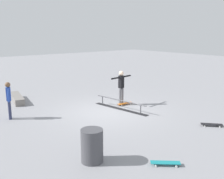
{
  "coord_description": "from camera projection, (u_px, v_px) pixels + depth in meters",
  "views": [
    {
      "loc": [
        -9.04,
        7.11,
        3.53
      ],
      "look_at": [
        -0.03,
        -0.16,
        1.0
      ],
      "focal_mm": 42.76,
      "sensor_mm": 36.0,
      "label": 1
    }
  ],
  "objects": [
    {
      "name": "ground_plane",
      "position": [
        109.0,
        112.0,
        11.99
      ],
      "size": [
        60.0,
        60.0,
        0.0
      ],
      "primitive_type": "plane",
      "color": "gray"
    },
    {
      "name": "grind_rail",
      "position": [
        120.0,
        105.0,
        12.33
      ],
      "size": [
        3.06,
        0.7,
        0.44
      ],
      "rotation": [
        0.0,
        0.0,
        0.15
      ],
      "color": "black",
      "rests_on": "ground_plane"
    },
    {
      "name": "skate_ledge",
      "position": [
        17.0,
        98.0,
        13.72
      ],
      "size": [
        2.2,
        0.87,
        0.32
      ],
      "primitive_type": "cube",
      "rotation": [
        0.0,
        0.0,
        -0.2
      ],
      "color": "gray",
      "rests_on": "ground_plane"
    },
    {
      "name": "skater_main",
      "position": [
        121.0,
        85.0,
        12.91
      ],
      "size": [
        0.25,
        1.35,
        1.68
      ],
      "rotation": [
        0.0,
        0.0,
        4.84
      ],
      "color": "slate",
      "rests_on": "ground_plane"
    },
    {
      "name": "skateboard_main",
      "position": [
        125.0,
        103.0,
        13.08
      ],
      "size": [
        0.31,
        0.81,
        0.09
      ],
      "rotation": [
        0.0,
        0.0,
        4.63
      ],
      "color": "orange",
      "rests_on": "ground_plane"
    },
    {
      "name": "bystander_blue_shirt",
      "position": [
        9.0,
        98.0,
        10.81
      ],
      "size": [
        0.35,
        0.24,
        1.54
      ],
      "rotation": [
        0.0,
        0.0,
        5.94
      ],
      "color": "#2D3351",
      "rests_on": "ground_plane"
    },
    {
      "name": "loose_skateboard_teal",
      "position": [
        165.0,
        163.0,
        7.16
      ],
      "size": [
        0.68,
        0.73,
        0.09
      ],
      "rotation": [
        0.0,
        0.0,
        3.98
      ],
      "color": "teal",
      "rests_on": "ground_plane"
    },
    {
      "name": "loose_skateboard_black",
      "position": [
        212.0,
        124.0,
        10.12
      ],
      "size": [
        0.73,
        0.69,
        0.09
      ],
      "rotation": [
        0.0,
        0.0,
        3.88
      ],
      "color": "black",
      "rests_on": "ground_plane"
    },
    {
      "name": "trash_bin",
      "position": [
        92.0,
        146.0,
        7.29
      ],
      "size": [
        0.62,
        0.62,
        0.93
      ],
      "primitive_type": "cylinder",
      "color": "#47474C",
      "rests_on": "ground_plane"
    }
  ]
}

